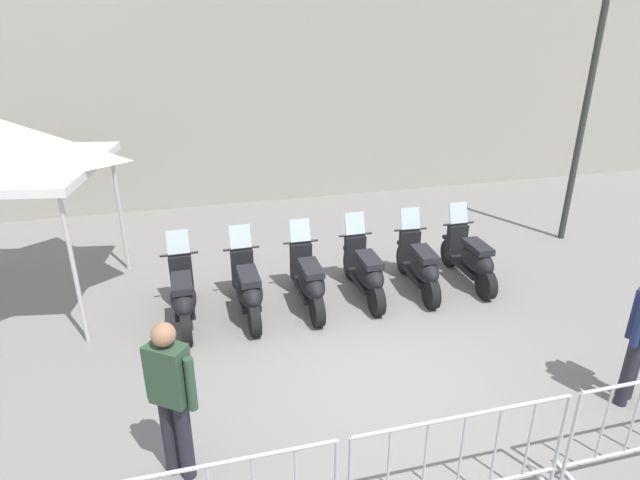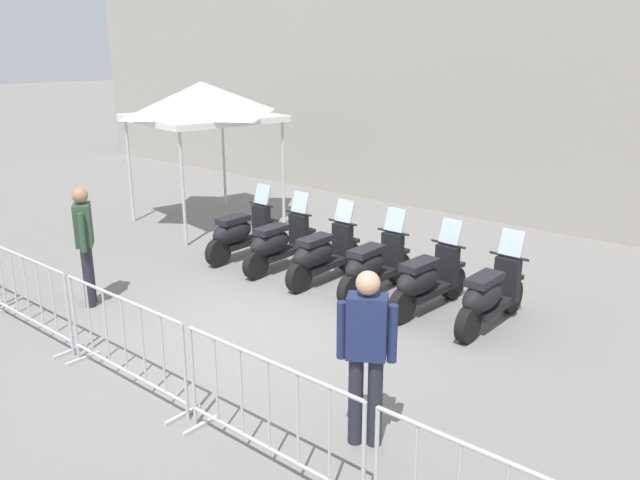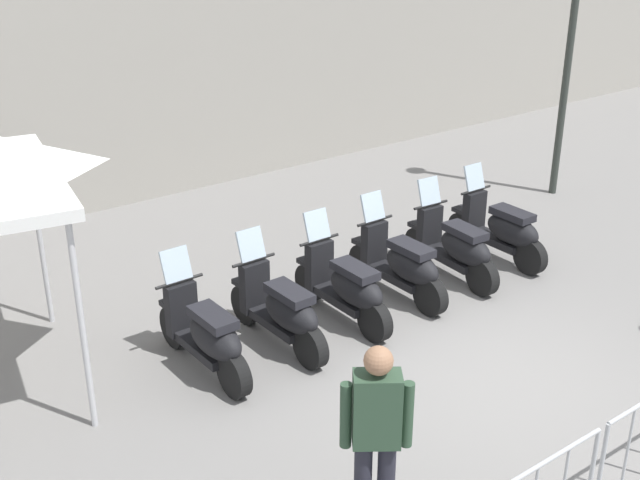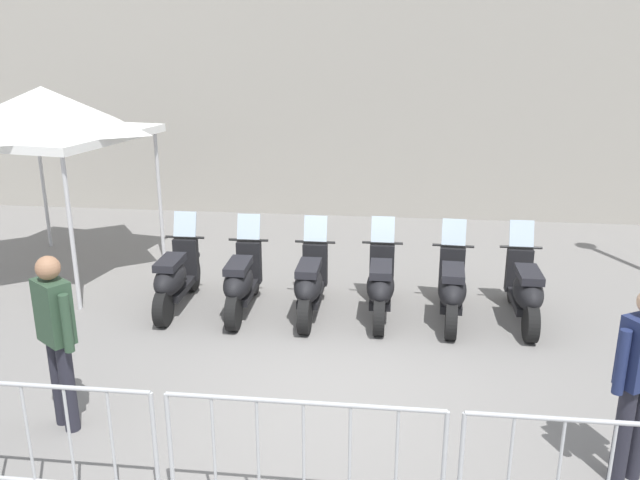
# 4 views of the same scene
# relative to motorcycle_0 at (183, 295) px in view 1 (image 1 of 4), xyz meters

# --- Properties ---
(ground_plane) EXTENTS (120.00, 120.00, 0.00)m
(ground_plane) POSITION_rel_motorcycle_0_xyz_m (2.62, -1.47, -0.45)
(ground_plane) COLOR slate
(motorcycle_0) EXTENTS (0.67, 1.72, 1.24)m
(motorcycle_0) POSITION_rel_motorcycle_0_xyz_m (0.00, 0.00, 0.00)
(motorcycle_0) COLOR black
(motorcycle_0) RESTS_ON ground
(motorcycle_1) EXTENTS (0.67, 1.71, 1.24)m
(motorcycle_1) POSITION_rel_motorcycle_0_xyz_m (0.92, 0.14, 0.00)
(motorcycle_1) COLOR black
(motorcycle_1) RESTS_ON ground
(motorcycle_2) EXTENTS (0.65, 1.72, 1.24)m
(motorcycle_2) POSITION_rel_motorcycle_0_xyz_m (1.83, 0.32, 0.00)
(motorcycle_2) COLOR black
(motorcycle_2) RESTS_ON ground
(motorcycle_3) EXTENTS (0.66, 1.72, 1.24)m
(motorcycle_3) POSITION_rel_motorcycle_0_xyz_m (2.74, 0.54, 0.00)
(motorcycle_3) COLOR black
(motorcycle_3) RESTS_ON ground
(motorcycle_4) EXTENTS (0.58, 1.73, 1.24)m
(motorcycle_4) POSITION_rel_motorcycle_0_xyz_m (3.65, 0.69, 0.00)
(motorcycle_4) COLOR black
(motorcycle_4) RESTS_ON ground
(motorcycle_5) EXTENTS (0.64, 1.72, 1.24)m
(motorcycle_5) POSITION_rel_motorcycle_0_xyz_m (4.57, 0.89, 0.00)
(motorcycle_5) COLOR black
(motorcycle_5) RESTS_ON ground
(barrier_segment_2) EXTENTS (2.07, 0.77, 1.07)m
(barrier_segment_2) POSITION_rel_motorcycle_0_xyz_m (2.96, -3.43, 0.07)
(barrier_segment_2) COLOR #B2B5B7
(barrier_segment_2) RESTS_ON ground
(street_lamp) EXTENTS (0.36, 0.36, 4.90)m
(street_lamp) POSITION_rel_motorcycle_0_xyz_m (7.10, 2.65, 2.57)
(street_lamp) COLOR #2D332D
(street_lamp) RESTS_ON ground
(officer_mid_plaza) EXTENTS (0.50, 0.35, 1.73)m
(officer_mid_plaza) POSITION_rel_motorcycle_0_xyz_m (0.37, -2.84, 0.53)
(officer_mid_plaza) COLOR #23232D
(officer_mid_plaza) RESTS_ON ground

